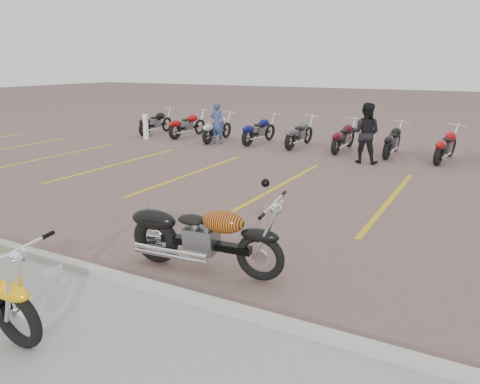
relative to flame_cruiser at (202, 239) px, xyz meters
The scene contains 8 objects.
ground 1.58m from the flame_cruiser, 132.30° to the left, with size 100.00×100.00×0.00m, color brown.
curb 1.42m from the flame_cruiser, 138.36° to the right, with size 60.00×0.18×0.12m, color #ADAAA3.
parking_stripes 5.23m from the flame_cruiser, 101.15° to the left, with size 38.00×5.50×0.01m, color gold, non-canonical shape.
flame_cruiser is the anchor object (origin of this frame).
person_a 11.37m from the flame_cruiser, 120.19° to the left, with size 0.57×0.37×1.56m, color navy.
person_b 8.92m from the flame_cruiser, 89.22° to the left, with size 0.89×0.70×1.84m, color black.
bollard 12.82m from the flame_cruiser, 133.32° to the left, with size 0.15×0.15×1.00m, color white.
bg_bike_row 10.36m from the flame_cruiser, 86.54° to the left, with size 20.54×2.03×1.10m.
Camera 1 is at (4.57, -6.47, 3.00)m, focal length 35.00 mm.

